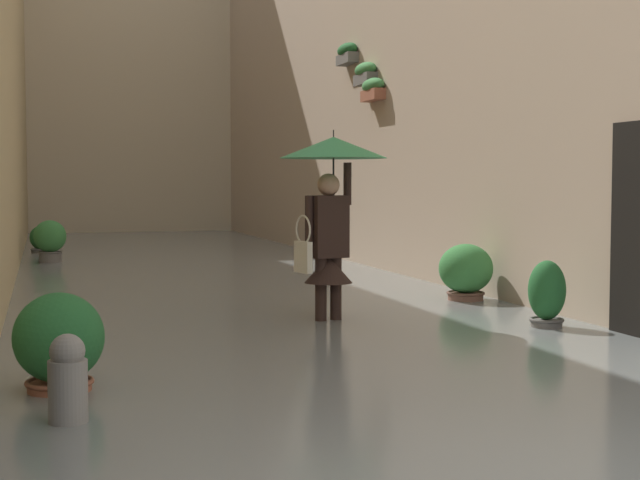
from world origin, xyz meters
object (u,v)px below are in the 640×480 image
at_px(potted_plant_mid_right, 50,243).
at_px(potted_plant_mid_left, 466,275).
at_px(potted_plant_near_right, 59,350).
at_px(potted_plant_near_left, 547,302).
at_px(mooring_bollard, 68,395).
at_px(potted_plant_far_right, 41,244).
at_px(person_wading, 331,189).

bearing_deg(potted_plant_mid_right, potted_plant_mid_left, 124.79).
relative_size(potted_plant_near_right, potted_plant_mid_left, 1.00).
relative_size(potted_plant_near_left, mooring_bollard, 1.17).
distance_m(potted_plant_near_right, mooring_bollard, 0.90).
relative_size(potted_plant_far_right, mooring_bollard, 1.01).
height_order(potted_plant_mid_left, mooring_bollard, potted_plant_mid_left).
distance_m(potted_plant_near_right, potted_plant_near_left, 4.92).
xyz_separation_m(potted_plant_near_right, mooring_bollard, (-0.04, 0.89, -0.12)).
height_order(potted_plant_mid_right, potted_plant_near_left, potted_plant_mid_right).
height_order(potted_plant_mid_left, potted_plant_far_right, potted_plant_mid_left).
bearing_deg(potted_plant_near_right, potted_plant_far_right, -89.35).
bearing_deg(person_wading, mooring_bollard, 52.12).
bearing_deg(potted_plant_mid_left, potted_plant_far_right, -61.76).
xyz_separation_m(person_wading, potted_plant_mid_left, (-2.05, -1.09, -1.06)).
bearing_deg(mooring_bollard, potted_plant_mid_right, -89.93).
relative_size(potted_plant_near_right, potted_plant_near_left, 1.02).
bearing_deg(potted_plant_near_right, potted_plant_near_left, -161.51).
distance_m(potted_plant_mid_left, mooring_bollard, 6.63).
distance_m(potted_plant_mid_right, mooring_bollard, 11.49).
height_order(potted_plant_mid_right, potted_plant_mid_left, potted_plant_mid_right).
xyz_separation_m(potted_plant_near_right, potted_plant_near_left, (-4.67, -1.56, -0.03)).
distance_m(potted_plant_mid_left, potted_plant_near_left, 2.16).
bearing_deg(potted_plant_near_right, potted_plant_mid_right, -90.11).
height_order(potted_plant_mid_right, mooring_bollard, potted_plant_mid_right).
relative_size(potted_plant_mid_right, potted_plant_near_left, 1.10).
height_order(person_wading, potted_plant_mid_left, person_wading).
bearing_deg(person_wading, potted_plant_far_right, -74.26).
bearing_deg(potted_plant_near_left, potted_plant_mid_left, -93.85).
height_order(potted_plant_near_left, mooring_bollard, potted_plant_near_left).
height_order(person_wading, mooring_bollard, person_wading).
xyz_separation_m(potted_plant_mid_left, potted_plant_far_right, (4.96, -9.23, -0.11)).
bearing_deg(potted_plant_near_left, mooring_bollard, 27.87).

